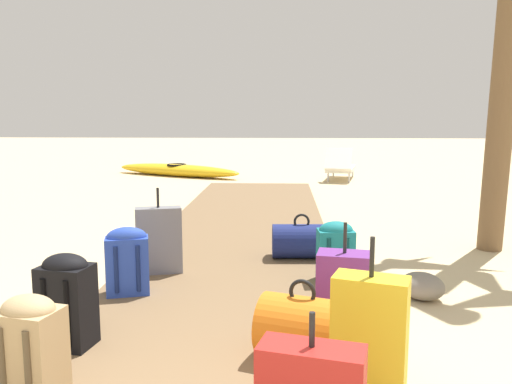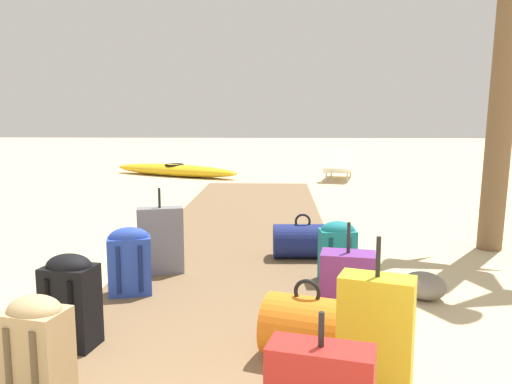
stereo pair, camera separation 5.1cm
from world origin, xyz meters
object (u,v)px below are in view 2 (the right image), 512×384
at_px(backpack_tan, 37,353).
at_px(suitcase_yellow, 375,338).
at_px(backpack_black, 70,298).
at_px(duffel_bag_orange, 307,328).
at_px(backpack_blue, 129,259).
at_px(backpack_teal, 337,250).
at_px(duffel_bag_navy, 302,241).
at_px(suitcase_purple, 347,289).
at_px(lounge_chair, 339,166).
at_px(kayak, 175,170).
at_px(suitcase_grey, 160,240).

distance_m(backpack_tan, suitcase_yellow, 1.66).
relative_size(backpack_black, duffel_bag_orange, 1.02).
height_order(backpack_blue, duffel_bag_orange, backpack_blue).
relative_size(backpack_teal, duffel_bag_navy, 0.88).
xyz_separation_m(backpack_blue, duffel_bag_orange, (1.37, -1.08, -0.10)).
xyz_separation_m(duffel_bag_navy, backpack_black, (-1.54, -2.13, 0.14)).
bearing_deg(backpack_blue, backpack_black, -95.38).
height_order(suitcase_purple, duffel_bag_navy, suitcase_purple).
bearing_deg(duffel_bag_navy, suitcase_purple, -82.57).
bearing_deg(suitcase_yellow, backpack_blue, 138.38).
relative_size(duffel_bag_navy, lounge_chair, 0.37).
xyz_separation_m(backpack_black, suitcase_yellow, (1.79, -0.53, 0.01)).
relative_size(duffel_bag_navy, backpack_black, 1.01).
distance_m(suitcase_yellow, kayak, 10.89).
distance_m(backpack_black, duffel_bag_orange, 1.47).
height_order(backpack_tan, backpack_blue, backpack_tan).
xyz_separation_m(suitcase_purple, backpack_blue, (-1.67, 0.58, 0.03)).
bearing_deg(backpack_teal, suitcase_grey, 173.95).
bearing_deg(backpack_teal, duffel_bag_orange, -103.05).
relative_size(duffel_bag_navy, duffel_bag_orange, 1.03).
height_order(suitcase_grey, kayak, suitcase_grey).
xyz_separation_m(backpack_black, backpack_blue, (0.09, 0.98, -0.02)).
bearing_deg(kayak, backpack_teal, -69.82).
bearing_deg(suitcase_purple, backpack_teal, 87.51).
bearing_deg(suitcase_yellow, duffel_bag_navy, 95.28).
height_order(suitcase_purple, lounge_chair, suitcase_purple).
relative_size(backpack_teal, suitcase_yellow, 0.63).
bearing_deg(backpack_blue, suitcase_grey, 78.39).
relative_size(suitcase_grey, lounge_chair, 0.48).
height_order(duffel_bag_navy, backpack_blue, backpack_blue).
relative_size(suitcase_purple, kayak, 0.21).
height_order(backpack_teal, lounge_chair, lounge_chair).
bearing_deg(duffel_bag_orange, backpack_black, 176.04).
distance_m(duffel_bag_orange, kayak, 10.39).
distance_m(suitcase_purple, duffel_bag_orange, 0.59).
relative_size(duffel_bag_orange, lounge_chair, 0.36).
relative_size(suitcase_yellow, kayak, 0.24).
distance_m(backpack_teal, backpack_black, 2.28).
distance_m(backpack_tan, backpack_blue, 1.72).
bearing_deg(lounge_chair, suitcase_grey, -107.97).
distance_m(suitcase_grey, kayak, 8.49).
relative_size(duffel_bag_navy, backpack_blue, 1.09).
bearing_deg(duffel_bag_orange, backpack_tan, -154.17).
relative_size(backpack_black, kayak, 0.17).
distance_m(suitcase_purple, kayak, 10.00).
bearing_deg(backpack_black, kayak, 97.60).
bearing_deg(backpack_tan, suitcase_purple, 34.99).
bearing_deg(suitcase_grey, duffel_bag_orange, -53.07).
bearing_deg(backpack_tan, kayak, 97.79).
bearing_deg(backpack_blue, suitcase_yellow, -41.62).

